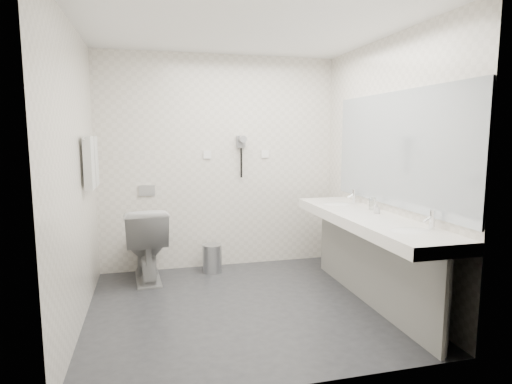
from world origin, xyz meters
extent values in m
plane|color=#2A2B2F|center=(0.00, 0.00, 0.00)|extent=(2.80, 2.80, 0.00)
plane|color=white|center=(0.00, 0.00, 2.50)|extent=(2.80, 2.80, 0.00)
plane|color=silver|center=(0.00, 1.30, 1.25)|extent=(2.80, 0.00, 2.80)
plane|color=silver|center=(0.00, -1.30, 1.25)|extent=(2.80, 0.00, 2.80)
plane|color=silver|center=(-1.40, 0.00, 1.25)|extent=(0.00, 2.60, 2.60)
plane|color=silver|center=(1.40, 0.00, 1.25)|extent=(0.00, 2.60, 2.60)
cube|color=white|center=(1.12, -0.20, 0.80)|extent=(0.55, 2.20, 0.10)
cube|color=gray|center=(1.15, -0.20, 0.38)|extent=(0.03, 2.15, 0.75)
cylinder|color=silver|center=(1.18, -1.24, 0.38)|extent=(0.06, 0.06, 0.75)
cylinder|color=silver|center=(1.18, 0.84, 0.38)|extent=(0.06, 0.06, 0.75)
cube|color=#B2BCC6|center=(1.39, -0.20, 1.45)|extent=(0.02, 2.20, 1.05)
ellipsoid|color=white|center=(1.12, -0.85, 0.83)|extent=(0.40, 0.31, 0.05)
ellipsoid|color=white|center=(1.12, 0.45, 0.83)|extent=(0.40, 0.31, 0.05)
cylinder|color=silver|center=(1.32, -0.85, 0.92)|extent=(0.04, 0.04, 0.15)
cylinder|color=silver|center=(1.32, 0.45, 0.92)|extent=(0.04, 0.04, 0.15)
imported|color=silver|center=(1.24, -0.16, 0.90)|extent=(0.06, 0.06, 0.09)
imported|color=silver|center=(1.23, -0.15, 0.90)|extent=(0.05, 0.05, 0.10)
cylinder|color=silver|center=(1.30, 0.03, 0.91)|extent=(0.08, 0.08, 0.12)
imported|color=white|center=(-0.88, 0.99, 0.40)|extent=(0.50, 0.83, 0.81)
cube|color=#B2B5BA|center=(-0.85, 1.29, 0.95)|extent=(0.18, 0.02, 0.12)
cylinder|color=#B2B5BA|center=(-0.14, 1.06, 0.16)|extent=(0.28, 0.28, 0.31)
cylinder|color=#B2B5BA|center=(-0.14, 1.06, 0.32)|extent=(0.22, 0.22, 0.02)
cylinder|color=silver|center=(-1.35, 0.55, 1.55)|extent=(0.02, 0.62, 0.02)
cube|color=silver|center=(-1.34, 0.41, 1.33)|extent=(0.07, 0.24, 0.48)
cube|color=silver|center=(-1.34, 0.69, 1.33)|extent=(0.07, 0.24, 0.48)
cube|color=gray|center=(0.25, 1.27, 1.50)|extent=(0.10, 0.04, 0.14)
cylinder|color=gray|center=(0.25, 1.20, 1.53)|extent=(0.08, 0.14, 0.08)
cylinder|color=black|center=(0.25, 1.26, 1.25)|extent=(0.02, 0.02, 0.35)
cube|color=white|center=(-0.15, 1.29, 1.35)|extent=(0.09, 0.02, 0.09)
cube|color=white|center=(0.55, 1.29, 1.35)|extent=(0.09, 0.02, 0.09)
camera|label=1|loc=(-0.81, -3.66, 1.59)|focal=29.67mm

